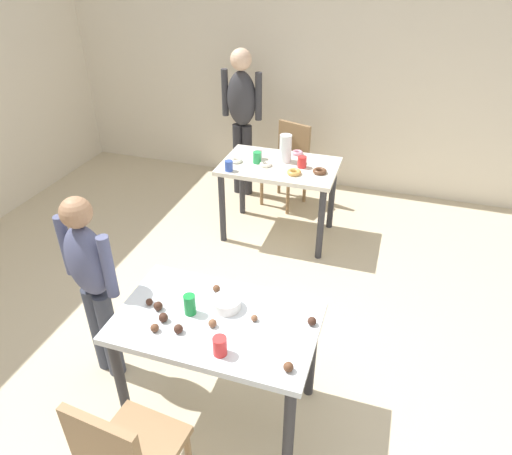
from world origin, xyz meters
TOP-DOWN VIEW (x-y plane):
  - ground_plane at (0.00, 0.00)m, footprint 6.40×6.40m
  - wall_back at (0.00, 3.20)m, footprint 6.40×0.10m
  - dining_table_near at (-0.07, -0.18)m, footprint 1.11×0.68m
  - dining_table_far at (-0.28, 1.89)m, footprint 1.06×0.68m
  - chair_near_table at (-0.24, -0.89)m, footprint 0.44×0.44m
  - chair_far_table at (-0.37, 2.59)m, footprint 0.51×0.51m
  - person_girl_near at (-0.90, -0.11)m, footprint 0.45×0.28m
  - person_adult_far at (-0.90, 2.62)m, footprint 0.45×0.22m
  - mixing_bowl at (-0.04, -0.08)m, footprint 0.16×0.16m
  - soda_can at (-0.22, -0.18)m, footprint 0.07×0.07m
  - fork_near at (0.34, 0.05)m, footprint 0.17×0.02m
  - cup_near_0 at (0.05, -0.40)m, footprint 0.07×0.07m
  - cake_ball_0 at (-0.15, 0.04)m, footprint 0.04×0.04m
  - cake_ball_1 at (-0.06, -0.24)m, footprint 0.05×0.05m
  - cake_ball_2 at (0.14, -0.13)m, footprint 0.04×0.04m
  - cake_ball_3 at (0.44, -0.06)m, footprint 0.05×0.05m
  - cake_ball_4 at (-0.40, -0.21)m, footprint 0.05×0.05m
  - cake_ball_5 at (-0.33, -0.28)m, footprint 0.05×0.05m
  - cake_ball_6 at (-0.34, -0.36)m, footprint 0.05×0.05m
  - cake_ball_7 at (0.40, -0.40)m, footprint 0.05×0.05m
  - cake_ball_8 at (-0.22, -0.33)m, footprint 0.05×0.05m
  - cake_ball_9 at (-0.47, -0.19)m, footprint 0.04×0.04m
  - pitcher_far at (-0.25, 1.98)m, footprint 0.11×0.11m
  - cup_far_0 at (-0.07, 1.90)m, footprint 0.08×0.08m
  - cup_far_1 at (-0.49, 1.86)m, footprint 0.08×0.08m
  - cup_far_2 at (-0.67, 1.62)m, footprint 0.07×0.07m
  - cup_far_3 at (-0.51, 1.96)m, footprint 0.08×0.08m
  - donut_far_0 at (-0.68, 1.82)m, footprint 0.11×0.11m
  - donut_far_1 at (0.11, 1.82)m, footprint 0.12×0.12m
  - donut_far_2 at (-0.10, 1.73)m, footprint 0.13×0.13m
  - donut_far_3 at (-0.39, 1.82)m, footprint 0.11×0.11m
  - donut_far_4 at (-0.18, 2.17)m, footprint 0.11×0.11m

SIDE VIEW (x-z plane):
  - ground_plane at x=0.00m, z-range 0.00..0.00m
  - chair_near_table at x=-0.24m, z-range 0.06..0.93m
  - chair_far_table at x=-0.37m, z-range 0.06..0.93m
  - dining_table_far at x=-0.28m, z-range 0.26..1.01m
  - dining_table_near at x=-0.07m, z-range 0.26..1.01m
  - fork_near at x=0.34m, z-range 0.75..0.76m
  - donut_far_4 at x=-0.18m, z-range 0.75..0.78m
  - donut_far_3 at x=-0.39m, z-range 0.75..0.78m
  - donut_far_0 at x=-0.68m, z-range 0.75..0.78m
  - donut_far_1 at x=0.11m, z-range 0.75..0.79m
  - cake_ball_2 at x=0.14m, z-range 0.75..0.79m
  - donut_far_2 at x=-0.10m, z-range 0.75..0.79m
  - cake_ball_9 at x=-0.47m, z-range 0.75..0.79m
  - cake_ball_0 at x=-0.15m, z-range 0.75..0.79m
  - cake_ball_1 at x=-0.06m, z-range 0.75..0.80m
  - cake_ball_6 at x=-0.34m, z-range 0.75..0.80m
  - cake_ball_3 at x=0.44m, z-range 0.75..0.80m
  - cake_ball_8 at x=-0.22m, z-range 0.75..0.80m
  - cake_ball_7 at x=0.40m, z-range 0.75..0.80m
  - cake_ball_5 at x=-0.33m, z-range 0.75..0.80m
  - cake_ball_4 at x=-0.40m, z-range 0.75..0.80m
  - mixing_bowl at x=-0.04m, z-range 0.75..0.81m
  - person_girl_near at x=-0.90m, z-range 0.12..1.45m
  - cup_far_2 at x=-0.67m, z-range 0.75..0.84m
  - cup_far_0 at x=-0.07m, z-range 0.75..0.85m
  - cup_far_3 at x=-0.51m, z-range 0.75..0.85m
  - cup_near_0 at x=0.05m, z-range 0.75..0.85m
  - cup_far_1 at x=-0.49m, z-range 0.75..0.86m
  - soda_can at x=-0.22m, z-range 0.75..0.87m
  - pitcher_far at x=-0.25m, z-range 0.75..1.01m
  - person_adult_far at x=-0.90m, z-range 0.17..1.76m
  - wall_back at x=0.00m, z-range 0.00..2.60m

